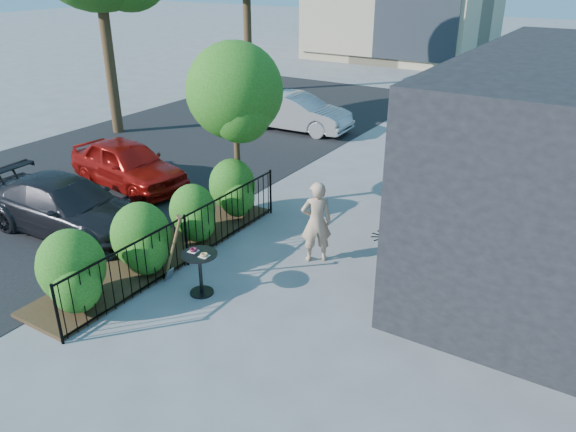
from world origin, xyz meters
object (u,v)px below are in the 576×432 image
Objects in this scene: car_darkgrey at (67,206)px; car_silver at (297,112)px; woman at (316,222)px; car_red at (128,164)px; cafe_table at (200,266)px; shovel at (173,252)px; patio_tree at (236,97)px.

car_silver is at bearing -3.50° from car_darkgrey.
woman reaches higher than car_red.
cafe_table is 0.68m from shovel.
shovel is 3.52m from car_darkgrey.
woman is 0.40× the size of car_darkgrey.
patio_tree is 1.06× the size of car_red.
patio_tree is at bearing 106.04° from shovel.
car_red is at bearing -175.10° from patio_tree.
cafe_table is at bearing -99.46° from car_darkgrey.
woman is at bearing 50.19° from shovel.
car_silver is at bearing 108.81° from shovel.
cafe_table is (1.65, -3.43, -2.20)m from patio_tree.
car_red reaches higher than car_darkgrey.
woman reaches higher than car_darkgrey.
shovel is at bearing -73.96° from patio_tree.
cafe_table is at bearing -113.42° from car_red.
car_silver is at bearing 110.17° from patio_tree.
car_red is at bearing -47.53° from woman.
car_red is at bearing 16.08° from car_darkgrey.
woman is 2.85m from shovel.
woman is 0.46× the size of car_red.
patio_tree is 4.12m from shovel.
car_silver is at bearing 112.07° from cafe_table.
cafe_table is 11.03m from car_silver.
car_darkgrey is (0.95, -2.69, -0.02)m from car_red.
cafe_table is 4.19m from car_darkgrey.
patio_tree is 7.54m from car_silver.
woman is (1.15, 2.21, 0.28)m from cafe_table.
cafe_table is 0.24× the size of car_red.
car_darkgrey is (-4.16, 0.44, 0.04)m from cafe_table.
patio_tree reaches higher than shovel.
woman is at bearing -74.99° from car_darkgrey.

